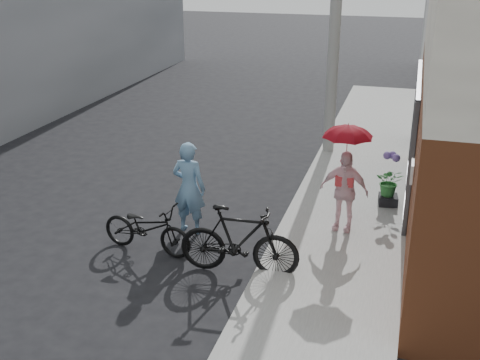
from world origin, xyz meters
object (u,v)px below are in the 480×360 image
at_px(planter, 388,200).
at_px(bike_right, 239,241).
at_px(officer, 189,188).
at_px(kimono_woman, 344,191).
at_px(utility_pole, 336,15).
at_px(bike_left, 147,228).

bearing_deg(planter, bike_right, -123.52).
relative_size(officer, kimono_woman, 1.16).
bearing_deg(kimono_woman, utility_pole, 109.43).
distance_m(utility_pole, officer, 6.11).
height_order(officer, bike_left, officer).
relative_size(bike_left, planter, 4.63).
distance_m(bike_left, planter, 4.98).
bearing_deg(officer, bike_left, 71.22).
xyz_separation_m(utility_pole, bike_right, (-0.50, -6.47, -2.91)).
bearing_deg(bike_left, planter, -45.09).
relative_size(utility_pole, kimono_woman, 4.60).
xyz_separation_m(utility_pole, planter, (1.69, -3.16, -3.28)).
distance_m(bike_left, bike_right, 1.79).
height_order(utility_pole, kimono_woman, utility_pole).
distance_m(officer, bike_left, 1.14).
xyz_separation_m(bike_left, bike_right, (1.76, -0.29, 0.14)).
bearing_deg(planter, kimono_woman, -118.76).
height_order(officer, bike_right, officer).
bearing_deg(bike_right, officer, 43.41).
xyz_separation_m(bike_right, planter, (2.19, 3.31, -0.38)).
height_order(utility_pole, bike_right, utility_pole).
bearing_deg(planter, officer, -149.76).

